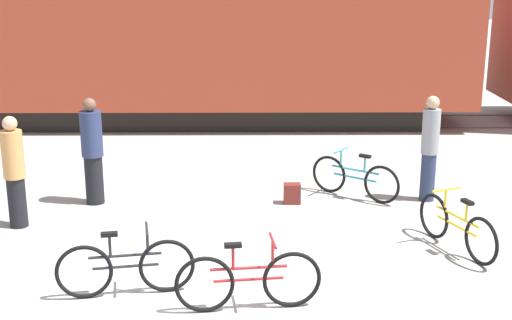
% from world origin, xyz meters
% --- Properties ---
extents(ground_plane, '(80.00, 80.00, 0.00)m').
position_xyz_m(ground_plane, '(0.00, 0.00, 0.00)').
color(ground_plane, '#A8A399').
extents(freight_train, '(38.54, 2.93, 5.13)m').
position_xyz_m(freight_train, '(0.00, 9.35, 2.68)').
color(freight_train, black).
rests_on(freight_train, ground_plane).
extents(rail_near, '(50.54, 0.07, 0.01)m').
position_xyz_m(rail_near, '(0.00, 8.64, 0.01)').
color(rail_near, '#4C4238').
rests_on(rail_near, ground_plane).
extents(rail_far, '(50.54, 0.07, 0.01)m').
position_xyz_m(rail_far, '(0.00, 10.07, 0.01)').
color(rail_far, '#4C4238').
rests_on(rail_far, ground_plane).
extents(bicycle_yellow, '(0.69, 1.60, 0.82)m').
position_xyz_m(bicycle_yellow, '(3.65, 1.19, 0.35)').
color(bicycle_yellow, black).
rests_on(bicycle_yellow, ground_plane).
extents(bicycle_maroon, '(1.71, 0.46, 0.87)m').
position_xyz_m(bicycle_maroon, '(0.74, -0.55, 0.37)').
color(bicycle_maroon, black).
rests_on(bicycle_maroon, ground_plane).
extents(bicycle_teal, '(1.37, 1.04, 0.82)m').
position_xyz_m(bicycle_teal, '(2.55, 3.48, 0.35)').
color(bicycle_teal, black).
rests_on(bicycle_teal, ground_plane).
extents(bicycle_black, '(1.66, 0.46, 0.86)m').
position_xyz_m(bicycle_black, '(-0.74, -0.17, 0.37)').
color(bicycle_black, black).
rests_on(bicycle_black, ground_plane).
extents(person_in_navy, '(0.35, 0.35, 1.79)m').
position_xyz_m(person_in_navy, '(-1.84, 3.24, 0.90)').
color(person_in_navy, black).
rests_on(person_in_navy, ground_plane).
extents(person_in_tan, '(0.32, 0.32, 1.73)m').
position_xyz_m(person_in_tan, '(-2.78, 2.17, 0.87)').
color(person_in_tan, black).
rests_on(person_in_tan, ground_plane).
extents(person_in_grey, '(0.29, 0.29, 1.80)m').
position_xyz_m(person_in_grey, '(3.76, 3.34, 0.92)').
color(person_in_grey, '#283351').
rests_on(person_in_grey, ground_plane).
extents(backpack, '(0.28, 0.20, 0.34)m').
position_xyz_m(backpack, '(1.47, 3.19, 0.17)').
color(backpack, maroon).
rests_on(backpack, ground_plane).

